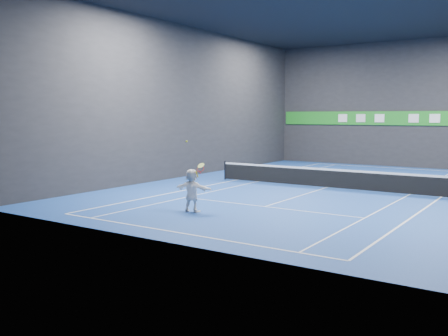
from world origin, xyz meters
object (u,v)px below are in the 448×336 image
Objects in this scene: player at (192,190)px; tennis_net at (326,177)px; tennis_ball at (187,141)px; tennis_racket at (200,169)px.

player is 0.13× the size of tennis_net.
player is 22.27× the size of tennis_ball.
tennis_net is 9.05m from tennis_racket.
tennis_ball is at bearing 174.62° from tennis_racket.
player is at bearing -18.78° from tennis_ball.
tennis_racket is at bearing -99.16° from tennis_net.
tennis_racket is at bearing -5.38° from tennis_ball.
tennis_racket is (0.36, 0.05, 0.82)m from player.
player is 9.09m from tennis_net.
tennis_net is at bearing -107.69° from player.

